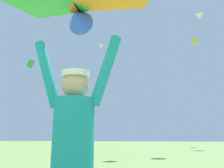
% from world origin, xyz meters
% --- Properties ---
extents(kite_flyer_person, '(0.81, 0.34, 1.92)m').
position_xyz_m(kite_flyer_person, '(0.06, 0.31, 0.94)').
color(kite_flyer_person, '#424751').
rests_on(kite_flyer_person, ground).
extents(held_stunt_kite, '(1.74, 0.92, 0.40)m').
position_xyz_m(held_stunt_kite, '(0.06, 0.24, 2.26)').
color(held_stunt_kite, black).
extents(distant_kite_green_mid_left, '(0.82, 0.61, 0.89)m').
position_xyz_m(distant_kite_green_mid_left, '(-10.12, 17.18, 7.58)').
color(distant_kite_green_mid_left, green).
extents(distant_kite_yellow_far_center, '(0.68, 0.68, 0.99)m').
position_xyz_m(distant_kite_yellow_far_center, '(7.05, 31.15, 14.45)').
color(distant_kite_yellow_far_center, yellow).
extents(distant_kite_white_high_left, '(0.71, 0.72, 1.52)m').
position_xyz_m(distant_kite_white_high_left, '(-6.08, 28.38, 13.42)').
color(distant_kite_white_high_left, white).
extents(distant_kite_white_overhead_distant, '(1.08, 1.21, 2.23)m').
position_xyz_m(distant_kite_white_overhead_distant, '(6.76, 25.85, 15.42)').
color(distant_kite_white_overhead_distant, white).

